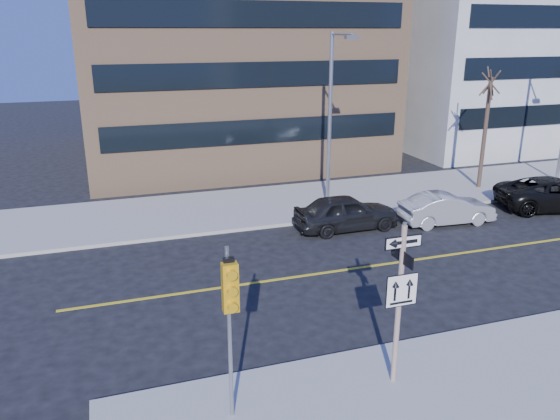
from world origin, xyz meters
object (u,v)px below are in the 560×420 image
object	(u,v)px
streetlight_a	(332,110)
sign_pole	(400,295)
parked_car_c	(556,194)
street_tree_west	(490,86)
parked_car_a	(346,212)
parked_car_b	(447,209)
traffic_signal	(230,301)

from	to	relation	value
streetlight_a	sign_pole	bearing A→B (deg)	-106.77
parked_car_c	street_tree_west	bearing A→B (deg)	32.30
sign_pole	parked_car_a	distance (m)	11.09
sign_pole	parked_car_c	bearing A→B (deg)	34.41
sign_pole	parked_car_b	xyz separation A→B (m)	(8.08, 9.66, -1.74)
sign_pole	parked_car_b	world-z (taller)	sign_pole
sign_pole	street_tree_west	xyz separation A→B (m)	(13.00, 13.81, 3.09)
sign_pole	streetlight_a	bearing A→B (deg)	73.23
parked_car_c	parked_car_a	bearing A→B (deg)	101.47
parked_car_b	street_tree_west	xyz separation A→B (m)	(4.92, 4.15, 4.83)
traffic_signal	streetlight_a	xyz separation A→B (m)	(8.00, 13.42, 1.73)
sign_pole	parked_car_c	world-z (taller)	sign_pole
streetlight_a	parked_car_a	bearing A→B (deg)	-99.21
parked_car_b	streetlight_a	bearing A→B (deg)	52.32
parked_car_b	streetlight_a	distance (m)	6.80
sign_pole	streetlight_a	distance (m)	14.05
traffic_signal	parked_car_c	size ratio (longest dim) A/B	0.73
traffic_signal	street_tree_west	xyz separation A→B (m)	(17.00, 13.96, 2.50)
streetlight_a	street_tree_west	bearing A→B (deg)	3.45
traffic_signal	parked_car_a	size ratio (longest dim) A/B	0.88
traffic_signal	parked_car_a	xyz separation A→B (m)	(7.53, 10.53, -2.26)
parked_car_c	streetlight_a	bearing A→B (deg)	85.94
parked_car_a	street_tree_west	bearing A→B (deg)	-70.41
parked_car_b	street_tree_west	world-z (taller)	street_tree_west
traffic_signal	parked_car_a	bearing A→B (deg)	54.43
sign_pole	traffic_signal	distance (m)	4.05
parked_car_b	streetlight_a	size ratio (longest dim) A/B	0.52
parked_car_a	parked_car_b	size ratio (longest dim) A/B	1.08
traffic_signal	streetlight_a	distance (m)	15.72
parked_car_b	parked_car_c	world-z (taller)	parked_car_c
parked_car_b	parked_car_c	bearing A→B (deg)	-85.12
streetlight_a	street_tree_west	size ratio (longest dim) A/B	1.26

